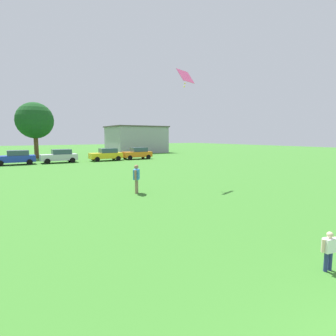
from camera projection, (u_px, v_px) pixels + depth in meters
ground_plane at (55, 168)px, 27.86m from camera, size 160.00×160.00×0.00m
child_kite_flyer at (329, 248)px, 6.50m from camera, size 0.47×0.25×1.00m
adult_bystander at (136, 176)px, 15.45m from camera, size 0.56×0.68×1.68m
kite at (185, 77)px, 17.69m from camera, size 1.47×1.02×1.16m
parked_car_blue_0 at (16, 157)px, 31.06m from camera, size 4.30×2.02×1.68m
parked_car_silver_1 at (60, 156)px, 33.46m from camera, size 4.30×2.02×1.68m
parked_car_yellow_2 at (106, 154)px, 36.28m from camera, size 4.30×2.02×1.68m
parked_car_orange_3 at (137, 153)px, 38.88m from camera, size 4.30×2.02×1.68m
tree_far_right at (35, 121)px, 39.59m from camera, size 5.38×5.38×8.38m
house_left at (136, 139)px, 55.17m from camera, size 10.96×9.29×5.40m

